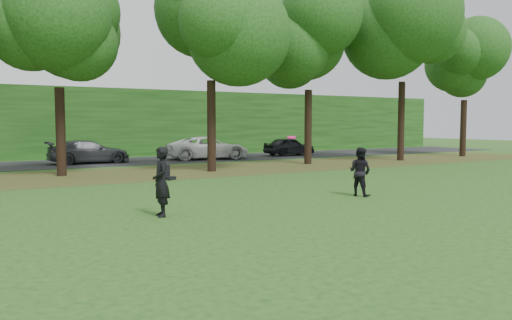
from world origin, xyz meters
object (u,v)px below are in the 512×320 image
Objects in this scene: player_left at (161,182)px; frisbee at (292,137)px; player_right at (360,172)px; seated_person at (165,173)px.

frisbee reaches higher than player_left.
frisbee reaches higher than player_right.
seated_person is at bearing 166.74° from player_left.
frisbee is at bearing 75.73° from player_right.
player_right is at bearing 98.75° from player_left.
player_right is 4.51× the size of frisbee.
frisbee is at bearing 97.00° from player_left.
player_right is at bearing -85.64° from seated_person.
frisbee reaches higher than seated_person.
player_left is at bearing 179.30° from frisbee.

